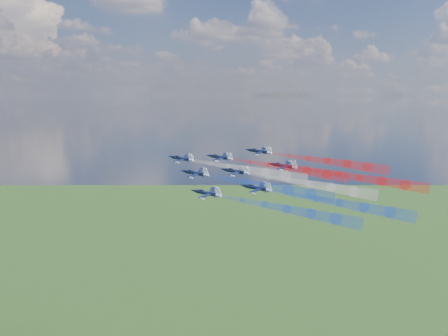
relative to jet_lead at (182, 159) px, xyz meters
name	(u,v)px	position (x,y,z in m)	size (l,w,h in m)	color
jet_lead	(182,159)	(0.00, 0.00, 0.00)	(8.78, 10.97, 2.93)	black
trail_lead	(247,169)	(16.54, -18.54, -2.00)	(3.66, 40.16, 3.66)	white
jet_inner_left	(196,173)	(0.67, -14.16, -3.03)	(8.78, 10.97, 2.93)	black
trail_inner_left	(267,186)	(17.21, -32.70, -5.03)	(3.66, 40.16, 3.66)	blue
jet_inner_right	(220,157)	(13.23, -2.67, 0.18)	(8.78, 10.97, 2.93)	black
trail_inner_right	(287,168)	(29.76, -21.22, -1.81)	(3.66, 40.16, 3.66)	red
jet_outer_left	(207,193)	(-0.34, -28.82, -6.70)	(8.78, 10.97, 2.93)	black
trail_outer_left	(287,209)	(16.20, -47.36, -8.70)	(3.66, 40.16, 3.66)	blue
jet_center_third	(236,171)	(13.65, -16.42, -2.82)	(8.78, 10.97, 2.93)	black
trail_center_third	(309,184)	(30.19, -34.97, -4.81)	(3.66, 40.16, 3.66)	white
jet_outer_right	(259,151)	(27.81, -3.76, 1.80)	(8.78, 10.97, 2.93)	black
trail_outer_right	(327,161)	(44.35, -22.30, -0.19)	(3.66, 40.16, 3.66)	red
jet_rear_left	(257,188)	(14.59, -31.14, -5.75)	(8.78, 10.97, 2.93)	black
trail_rear_left	(339,203)	(31.12, -49.69, -7.74)	(3.66, 40.16, 3.66)	blue
jet_rear_right	(283,166)	(29.41, -19.44, -1.37)	(8.78, 10.97, 2.93)	black
trail_rear_right	(359,178)	(45.95, -37.98, -3.36)	(3.66, 40.16, 3.66)	red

